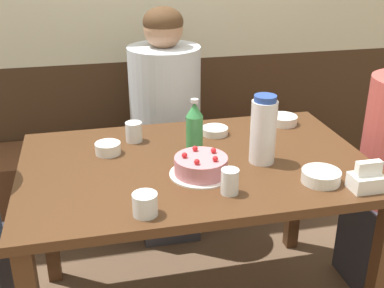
{
  "coord_description": "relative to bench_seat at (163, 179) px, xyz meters",
  "views": [
    {
      "loc": [
        -0.38,
        -1.61,
        1.54
      ],
      "look_at": [
        -0.0,
        0.05,
        0.79
      ],
      "focal_mm": 45.0,
      "sensor_mm": 36.0,
      "label": 1
    }
  ],
  "objects": [
    {
      "name": "glass_water_tall",
      "position": [
        0.05,
        -1.09,
        0.55
      ],
      "size": [
        0.06,
        0.06,
        0.09
      ],
      "color": "silver",
      "rests_on": "dining_table"
    },
    {
      "name": "soju_bottle",
      "position": [
        0.02,
        -0.74,
        0.61
      ],
      "size": [
        0.07,
        0.07,
        0.22
      ],
      "color": "#388E4C",
      "rests_on": "dining_table"
    },
    {
      "name": "napkin_holder",
      "position": [
        0.51,
        -1.17,
        0.54
      ],
      "size": [
        0.11,
        0.08,
        0.11
      ],
      "color": "white",
      "rests_on": "dining_table"
    },
    {
      "name": "bowl_soup_white",
      "position": [
        -0.32,
        -0.69,
        0.53
      ],
      "size": [
        0.1,
        0.1,
        0.04
      ],
      "color": "white",
      "rests_on": "dining_table"
    },
    {
      "name": "bench_seat",
      "position": [
        0.0,
        0.0,
        0.0
      ],
      "size": [
        1.83,
        0.38,
        0.47
      ],
      "color": "#56331E",
      "rests_on": "ground_plane"
    },
    {
      "name": "water_pitcher",
      "position": [
        0.24,
        -0.89,
        0.63
      ],
      "size": [
        0.1,
        0.1,
        0.26
      ],
      "color": "white",
      "rests_on": "dining_table"
    },
    {
      "name": "bowl_side_dish",
      "position": [
        0.39,
        -1.09,
        0.53
      ],
      "size": [
        0.14,
        0.14,
        0.04
      ],
      "color": "white",
      "rests_on": "dining_table"
    },
    {
      "name": "glass_shot_small",
      "position": [
        -0.24,
        -1.16,
        0.54
      ],
      "size": [
        0.08,
        0.08,
        0.07
      ],
      "color": "silver",
      "rests_on": "dining_table"
    },
    {
      "name": "dining_table",
      "position": [
        0.0,
        -0.83,
        0.41
      ],
      "size": [
        1.32,
        0.84,
        0.74
      ],
      "color": "#4C2D19",
      "rests_on": "ground_plane"
    },
    {
      "name": "bowl_sauce_shallow",
      "position": [
        0.14,
        -0.59,
        0.52
      ],
      "size": [
        0.11,
        0.11,
        0.03
      ],
      "color": "white",
      "rests_on": "dining_table"
    },
    {
      "name": "birthday_cake",
      "position": [
        -0.01,
        -0.94,
        0.54
      ],
      "size": [
        0.23,
        0.23,
        0.09
      ],
      "color": "white",
      "rests_on": "dining_table"
    },
    {
      "name": "glass_tumbler_short",
      "position": [
        -0.21,
        -0.58,
        0.55
      ],
      "size": [
        0.07,
        0.07,
        0.08
      ],
      "color": "silver",
      "rests_on": "dining_table"
    },
    {
      "name": "bowl_rice_small",
      "position": [
        0.48,
        -0.54,
        0.52
      ],
      "size": [
        0.13,
        0.13,
        0.04
      ],
      "color": "white",
      "rests_on": "dining_table"
    },
    {
      "name": "person_grey_tee",
      "position": [
        -0.0,
        -0.15,
        0.37
      ],
      "size": [
        0.36,
        0.36,
        1.22
      ],
      "rotation": [
        0.0,
        0.0,
        -1.57
      ],
      "color": "#33333D",
      "rests_on": "ground_plane"
    }
  ]
}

